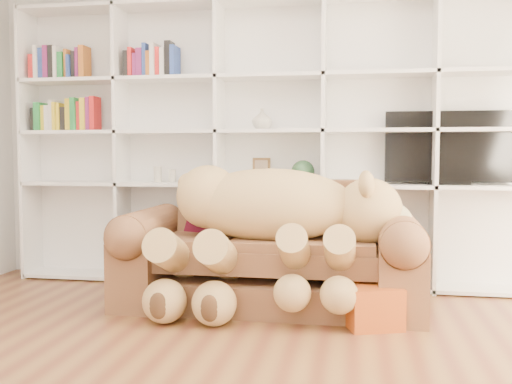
% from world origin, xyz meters
% --- Properties ---
extents(wall_back, '(5.00, 0.02, 2.70)m').
position_xyz_m(wall_back, '(0.00, 2.50, 1.35)').
color(wall_back, white).
rests_on(wall_back, floor).
extents(bookshelf, '(4.43, 0.35, 2.40)m').
position_xyz_m(bookshelf, '(-0.24, 2.36, 1.31)').
color(bookshelf, white).
rests_on(bookshelf, floor).
extents(sofa, '(2.17, 0.93, 0.91)m').
position_xyz_m(sofa, '(0.09, 1.68, 0.34)').
color(sofa, brown).
rests_on(sofa, floor).
extents(teddy_bear, '(1.77, 0.93, 1.03)m').
position_xyz_m(teddy_bear, '(0.11, 1.50, 0.65)').
color(teddy_bear, tan).
rests_on(teddy_bear, sofa).
extents(throw_pillow, '(0.43, 0.32, 0.40)m').
position_xyz_m(throw_pillow, '(-0.42, 1.83, 0.65)').
color(throw_pillow, maroon).
rests_on(throw_pillow, sofa).
extents(gift_box, '(0.42, 0.40, 0.27)m').
position_xyz_m(gift_box, '(0.82, 1.25, 0.13)').
color(gift_box, '#B24B17').
rests_on(gift_box, floor).
extents(tv, '(1.00, 0.18, 0.59)m').
position_xyz_m(tv, '(1.43, 2.35, 1.15)').
color(tv, black).
rests_on(tv, bookshelf).
extents(picture_frame, '(0.16, 0.08, 0.20)m').
position_xyz_m(picture_frame, '(-0.08, 2.30, 0.98)').
color(picture_frame, '#533A1C').
rests_on(picture_frame, bookshelf).
extents(green_vase, '(0.19, 0.19, 0.19)m').
position_xyz_m(green_vase, '(0.27, 2.30, 0.96)').
color(green_vase, '#2A512F').
rests_on(green_vase, bookshelf).
extents(figurine_tall, '(0.09, 0.09, 0.14)m').
position_xyz_m(figurine_tall, '(-1.00, 2.30, 0.93)').
color(figurine_tall, beige).
rests_on(figurine_tall, bookshelf).
extents(figurine_short, '(0.07, 0.07, 0.11)m').
position_xyz_m(figurine_short, '(-0.86, 2.30, 0.92)').
color(figurine_short, beige).
rests_on(figurine_short, bookshelf).
extents(snow_globe, '(0.12, 0.12, 0.12)m').
position_xyz_m(snow_globe, '(-0.57, 2.30, 0.93)').
color(snow_globe, silver).
rests_on(snow_globe, bookshelf).
extents(shelf_vase, '(0.19, 0.19, 0.17)m').
position_xyz_m(shelf_vase, '(-0.08, 2.30, 1.40)').
color(shelf_vase, beige).
rests_on(shelf_vase, bookshelf).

